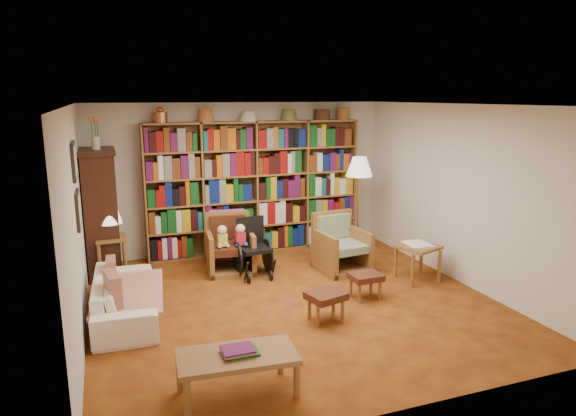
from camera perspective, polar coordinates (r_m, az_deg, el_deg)
name	(u,v)px	position (r m, az deg, el deg)	size (l,w,h in m)	color
floor	(293,302)	(6.74, 0.56, -10.39)	(5.00, 5.00, 0.00)	#8D4B15
ceiling	(293,105)	(6.21, 0.61, 11.39)	(5.00, 5.00, 0.00)	white
wall_back	(241,178)	(8.70, -5.23, 3.36)	(5.00, 5.00, 0.00)	silver
wall_front	(404,271)	(4.20, 12.78, -6.82)	(5.00, 5.00, 0.00)	silver
wall_left	(76,225)	(5.98, -22.47, -1.71)	(5.00, 5.00, 0.00)	silver
wall_right	(460,194)	(7.59, 18.54, 1.44)	(5.00, 5.00, 0.00)	silver
bookshelf	(255,183)	(8.61, -3.64, 2.75)	(3.60, 0.30, 2.42)	brown
curio_cabinet	(101,211)	(7.99, -20.06, -0.33)	(0.50, 0.95, 2.40)	#38180F
framed_pictures	(76,186)	(6.20, -22.46, 2.32)	(0.03, 0.52, 0.97)	black
sofa	(125,297)	(6.52, -17.67, -9.36)	(0.69, 1.76, 0.51)	white
sofa_throw	(129,293)	(6.50, -17.25, -8.98)	(0.78, 1.46, 0.04)	beige
cushion_left	(111,273)	(6.78, -19.02, -6.87)	(0.11, 0.36, 0.36)	maroon
cushion_right	(113,293)	(6.12, -18.86, -8.95)	(0.13, 0.40, 0.40)	maroon
side_table_lamp	(112,248)	(7.80, -19.01, -4.24)	(0.43, 0.43, 0.63)	brown
table_lamp	(109,215)	(7.68, -19.26, -0.76)	(0.35, 0.35, 0.47)	#C78C3F
armchair_leather	(229,247)	(7.86, -6.59, -4.30)	(0.77, 0.81, 0.88)	brown
armchair_sage	(339,248)	(7.89, 5.73, -4.44)	(0.76, 0.79, 0.87)	brown
wheelchair	(253,249)	(7.61, -3.92, -4.59)	(0.49, 0.68, 0.85)	black
floor_lamp	(359,171)	(8.46, 7.92, 4.14)	(0.43, 0.43, 1.64)	#C78C3F
side_table_papers	(418,251)	(7.57, 14.23, -4.63)	(0.66, 0.66, 0.55)	brown
footstool_a	(326,298)	(6.12, 4.24, -9.91)	(0.50, 0.45, 0.36)	#4B2114
footstool_b	(366,278)	(6.83, 8.62, -7.73)	(0.40, 0.34, 0.34)	#4B2114
coffee_table	(237,359)	(4.71, -5.66, -16.35)	(1.09, 0.61, 0.45)	brown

